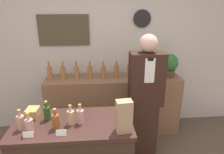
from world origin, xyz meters
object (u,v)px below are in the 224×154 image
object	(u,v)px
potted_plant	(169,64)
paper_bag	(124,116)
tape_dispenser	(126,128)
shopkeeper	(145,99)

from	to	relation	value
potted_plant	paper_bag	distance (m)	1.65
paper_bag	tape_dispenser	bearing A→B (deg)	35.19
potted_plant	paper_bag	xyz separation A→B (m)	(-0.91, -1.37, -0.07)
paper_bag	shopkeeper	bearing A→B (deg)	63.36
shopkeeper	paper_bag	distance (m)	0.92
shopkeeper	tape_dispenser	xyz separation A→B (m)	(-0.38, -0.78, 0.10)
tape_dispenser	paper_bag	bearing A→B (deg)	-144.81
potted_plant	tape_dispenser	distance (m)	1.63
potted_plant	shopkeeper	bearing A→B (deg)	-131.57
tape_dispenser	shopkeeper	bearing A→B (deg)	64.28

